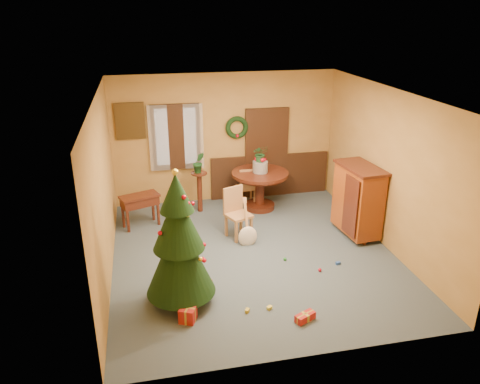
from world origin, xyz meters
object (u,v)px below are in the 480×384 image
object	(u,v)px
dining_table	(260,183)
sideboard	(358,199)
chair_near	(236,211)
christmas_tree	(179,242)
writing_desk	(140,203)

from	to	relation	value
dining_table	sideboard	size ratio (longest dim) A/B	0.87
chair_near	christmas_tree	bearing A→B (deg)	-122.41
christmas_tree	sideboard	size ratio (longest dim) A/B	1.51
dining_table	sideboard	world-z (taller)	sideboard
dining_table	chair_near	bearing A→B (deg)	-122.93
chair_near	writing_desk	size ratio (longest dim) A/B	1.17
christmas_tree	sideboard	distance (m)	3.90
sideboard	writing_desk	bearing A→B (deg)	162.93
dining_table	chair_near	world-z (taller)	chair_near
writing_desk	chair_near	bearing A→B (deg)	-24.50
writing_desk	sideboard	xyz separation A→B (m)	(4.12, -1.27, 0.25)
dining_table	christmas_tree	world-z (taller)	christmas_tree
writing_desk	christmas_tree	bearing A→B (deg)	-78.83
chair_near	writing_desk	world-z (taller)	chair_near
dining_table	christmas_tree	distance (m)	3.81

